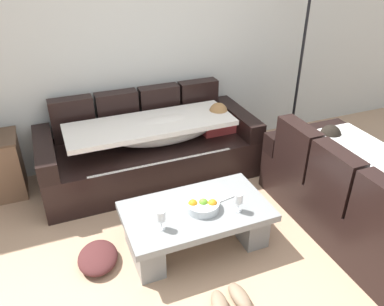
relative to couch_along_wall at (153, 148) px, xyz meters
name	(u,v)px	position (x,y,z in m)	size (l,w,h in m)	color
ground_plane	(224,276)	(0.07, -1.62, -0.33)	(14.00, 14.00, 0.00)	tan
back_wall	(140,41)	(0.07, 0.53, 1.02)	(9.00, 0.10, 2.70)	beige
couch_along_wall	(153,148)	(0.00, 0.00, 0.00)	(2.26, 0.92, 0.88)	black
couch_near_window	(360,197)	(1.42, -1.54, 0.00)	(0.92, 1.87, 0.88)	black
coffee_table	(196,222)	(0.01, -1.20, -0.09)	(1.20, 0.68, 0.38)	gray
fruit_bowl	(202,205)	(0.06, -1.22, 0.09)	(0.28, 0.28, 0.10)	silver
wine_glass_near_left	(161,216)	(-0.33, -1.32, 0.16)	(0.07, 0.07, 0.17)	silver
wine_glass_near_right	(239,199)	(0.32, -1.35, 0.16)	(0.07, 0.07, 0.17)	silver
open_magazine	(214,195)	(0.22, -1.10, 0.05)	(0.28, 0.21, 0.01)	white
floor_lamp	(300,61)	(1.72, -0.06, 0.78)	(0.33, 0.31, 1.95)	black
pair_of_shoes	(230,301)	(-0.01, -1.88, -0.29)	(0.32, 0.30, 0.09)	#8C7259
crumpled_garment	(98,258)	(-0.81, -1.11, -0.27)	(0.40, 0.32, 0.12)	#4C2323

